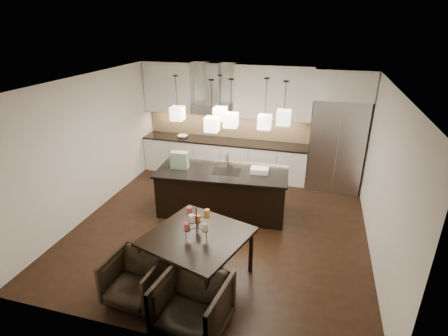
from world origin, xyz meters
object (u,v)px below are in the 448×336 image
(dining_table, at_px, (198,257))
(armchair_right, at_px, (192,305))
(armchair_left, at_px, (135,279))
(island_body, at_px, (222,192))
(refrigerator, at_px, (336,145))

(dining_table, relative_size, armchair_right, 1.55)
(armchair_left, bearing_deg, island_body, 83.72)
(armchair_left, bearing_deg, refrigerator, 63.60)
(armchair_right, bearing_deg, refrigerator, 78.59)
(island_body, distance_m, dining_table, 2.12)
(island_body, xyz_separation_m, armchair_left, (-0.52, -2.74, -0.10))
(refrigerator, distance_m, armchair_right, 5.25)
(island_body, bearing_deg, armchair_right, -86.41)
(refrigerator, relative_size, island_body, 0.84)
(refrigerator, bearing_deg, island_body, -140.22)
(island_body, height_order, armchair_right, island_body)
(island_body, xyz_separation_m, dining_table, (0.21, -2.11, -0.04))
(island_body, xyz_separation_m, armchair_right, (0.46, -3.04, -0.05))
(armchair_left, xyz_separation_m, armchair_right, (0.98, -0.30, 0.04))
(island_body, height_order, dining_table, island_body)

